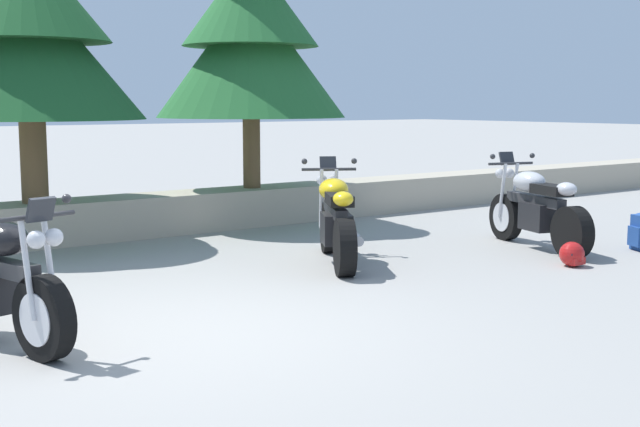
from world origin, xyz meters
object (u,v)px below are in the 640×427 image
rider_helmet (572,254)px  pine_tree_mid_right (250,33)px  motorcycle_yellow_centre (336,221)px  pine_tree_mid_left (28,34)px  motorcycle_silver_far_right (536,210)px

rider_helmet → pine_tree_mid_right: bearing=102.3°
motorcycle_yellow_centre → pine_tree_mid_right: pine_tree_mid_right is taller
motorcycle_yellow_centre → pine_tree_mid_left: pine_tree_mid_left is taller
rider_helmet → motorcycle_yellow_centre: bearing=138.9°
rider_helmet → pine_tree_mid_right: size_ratio=0.07×
motorcycle_yellow_centre → motorcycle_silver_far_right: 2.73m
pine_tree_mid_left → motorcycle_yellow_centre: bearing=-54.5°
pine_tree_mid_right → pine_tree_mid_left: bearing=179.6°
pine_tree_mid_left → pine_tree_mid_right: (3.26, -0.03, 0.15)m
motorcycle_silver_far_right → pine_tree_mid_right: size_ratio=0.51×
motorcycle_yellow_centre → rider_helmet: bearing=-41.1°
rider_helmet → pine_tree_mid_right: (-1.09, 5.00, 2.70)m
motorcycle_yellow_centre → motorcycle_silver_far_right: size_ratio=0.92×
motorcycle_yellow_centre → motorcycle_silver_far_right: bearing=-15.2°
pine_tree_mid_right → motorcycle_silver_far_right: bearing=-66.6°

